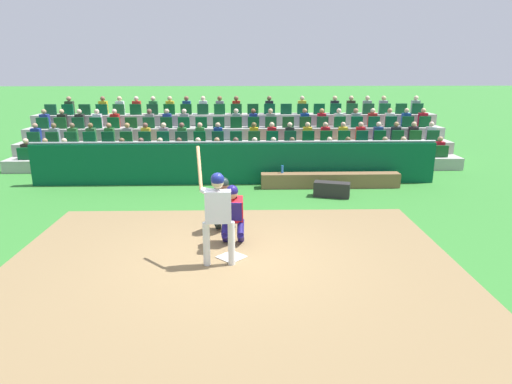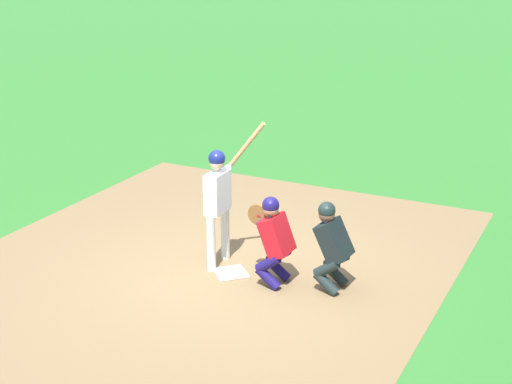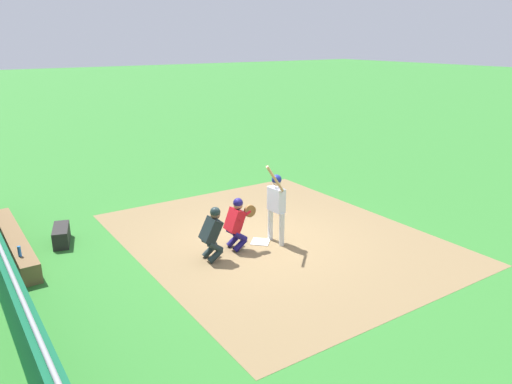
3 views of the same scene
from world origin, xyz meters
TOP-DOWN VIEW (x-y plane):
  - ground_plane at (0.00, 0.00)m, footprint 160.00×160.00m
  - infield_dirt_patch at (0.00, 0.50)m, footprint 8.55×6.99m
  - home_plate_marker at (0.00, 0.00)m, footprint 0.62×0.62m
  - batter_at_plate at (0.23, 0.31)m, footprint 0.71×0.71m
  - catcher_crouching at (-0.01, -0.68)m, footprint 0.47×0.72m
  - home_plate_umpire at (0.18, -1.46)m, footprint 0.49×0.50m

SIDE VIEW (x-z plane):
  - ground_plane at x=0.00m, z-range 0.00..0.00m
  - infield_dirt_patch at x=0.00m, z-range 0.00..0.01m
  - home_plate_marker at x=0.00m, z-range 0.01..0.02m
  - home_plate_umpire at x=0.18m, z-range 0.06..1.33m
  - catcher_crouching at x=-0.01m, z-range 0.07..1.37m
  - batter_at_plate at x=0.23m, z-range 0.02..2.17m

